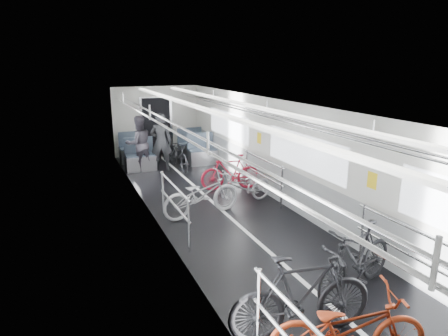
# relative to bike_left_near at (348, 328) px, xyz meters

# --- Properties ---
(car_shell) EXTENTS (3.02, 14.01, 2.41)m
(car_shell) POSITION_rel_bike_left_near_xyz_m (0.53, 5.72, 0.67)
(car_shell) COLOR black
(car_shell) RESTS_ON ground
(bike_left_near) EXTENTS (1.85, 1.13, 0.92)m
(bike_left_near) POSITION_rel_bike_left_near_xyz_m (0.00, 0.00, 0.00)
(bike_left_near) COLOR #982E12
(bike_left_near) RESTS_ON floor
(bike_left_mid) EXTENTS (1.89, 0.77, 1.10)m
(bike_left_mid) POSITION_rel_bike_left_near_xyz_m (-0.19, 0.60, 0.09)
(bike_left_mid) COLOR black
(bike_left_mid) RESTS_ON floor
(bike_left_far) EXTENTS (1.88, 0.90, 0.95)m
(bike_left_far) POSITION_rel_bike_left_near_xyz_m (0.02, 4.77, 0.01)
(bike_left_far) COLOR silver
(bike_left_far) RESTS_ON floor
(bike_right_near) EXTENTS (1.77, 0.92, 1.02)m
(bike_right_near) POSITION_rel_bike_left_near_xyz_m (1.09, 1.15, 0.05)
(bike_right_near) COLOR black
(bike_right_near) RESTS_ON floor
(bike_right_mid) EXTENTS (1.65, 0.85, 0.83)m
(bike_right_mid) POSITION_rel_bike_left_near_xyz_m (1.16, 5.06, -0.05)
(bike_right_mid) COLOR #A1A1A5
(bike_right_mid) RESTS_ON floor
(bike_right_far) EXTENTS (1.61, 0.74, 0.93)m
(bike_right_far) POSITION_rel_bike_left_near_xyz_m (1.31, 6.16, 0.01)
(bike_right_far) COLOR red
(bike_right_far) RESTS_ON floor
(bike_aisle) EXTENTS (0.63, 1.79, 0.94)m
(bike_aisle) POSITION_rel_bike_left_near_xyz_m (0.65, 8.63, 0.01)
(bike_aisle) COLOR black
(bike_aisle) RESTS_ON floor
(person_standing) EXTENTS (0.74, 0.60, 1.75)m
(person_standing) POSITION_rel_bike_left_near_xyz_m (0.14, 8.73, 0.42)
(person_standing) COLOR black
(person_standing) RESTS_ON floor
(person_seated) EXTENTS (0.89, 0.74, 1.69)m
(person_seated) POSITION_rel_bike_left_near_xyz_m (-0.49, 8.90, 0.38)
(person_seated) COLOR #2D2931
(person_seated) RESTS_ON floor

